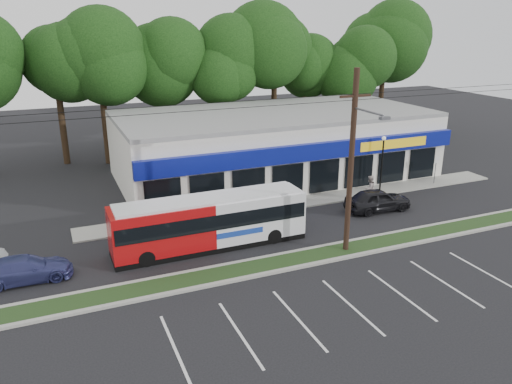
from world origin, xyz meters
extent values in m
plane|color=black|center=(0.00, 0.00, 0.00)|extent=(120.00, 120.00, 0.00)
cube|color=#223817|center=(0.00, 1.00, 0.06)|extent=(40.00, 1.60, 0.12)
cube|color=#9E9E93|center=(0.00, 0.15, 0.07)|extent=(40.00, 0.25, 0.14)
cube|color=#9E9E93|center=(0.00, 1.85, 0.07)|extent=(40.00, 0.25, 0.14)
cube|color=#9E9E93|center=(5.00, 9.00, 0.05)|extent=(32.00, 2.20, 0.10)
cube|color=silver|center=(5.50, 16.00, 2.50)|extent=(25.00, 12.00, 5.00)
cube|color=#0F1A8F|center=(5.50, 9.75, 3.40)|extent=(25.00, 0.50, 1.20)
cube|color=black|center=(5.50, 9.94, 1.40)|extent=(24.00, 0.12, 2.40)
cube|color=gold|center=(12.50, 9.48, 3.40)|extent=(6.00, 0.06, 0.70)
cube|color=gray|center=(5.50, 16.00, 5.15)|extent=(25.00, 12.00, 0.30)
cylinder|color=black|center=(3.00, 1.00, 5.00)|extent=(0.30, 0.30, 10.00)
cube|color=black|center=(3.00, 1.00, 8.60)|extent=(1.80, 0.12, 0.12)
cylinder|color=#59595E|center=(3.00, -0.20, 8.00)|extent=(0.10, 2.40, 0.10)
cube|color=#59595E|center=(3.00, -1.50, 7.90)|extent=(0.50, 0.25, 0.15)
cylinder|color=black|center=(0.00, 1.00, 8.70)|extent=(50.00, 0.02, 0.02)
cylinder|color=black|center=(0.00, 1.00, 8.40)|extent=(50.00, 0.02, 0.02)
cylinder|color=black|center=(11.00, 8.80, 2.00)|extent=(0.12, 0.12, 4.00)
sphere|color=silver|center=(11.00, 8.80, 4.10)|extent=(0.30, 0.30, 0.30)
cylinder|color=#59595E|center=(16.00, 8.60, 1.10)|extent=(0.06, 0.06, 2.20)
cube|color=white|center=(16.00, 8.55, 2.00)|extent=(0.45, 0.04, 0.45)
cylinder|color=black|center=(-11.00, 26.00, 2.86)|extent=(0.56, 0.56, 5.72)
sphere|color=black|center=(-11.00, 26.00, 8.45)|extent=(6.76, 6.76, 6.76)
cylinder|color=black|center=(-6.00, 26.00, 2.86)|extent=(0.56, 0.56, 5.72)
sphere|color=black|center=(-6.00, 26.00, 8.45)|extent=(6.76, 6.76, 6.76)
cylinder|color=black|center=(-1.00, 26.00, 2.86)|extent=(0.56, 0.56, 5.72)
sphere|color=black|center=(-1.00, 26.00, 8.45)|extent=(6.76, 6.76, 6.76)
cylinder|color=black|center=(4.00, 26.00, 2.86)|extent=(0.56, 0.56, 5.72)
sphere|color=black|center=(4.00, 26.00, 8.45)|extent=(6.76, 6.76, 6.76)
cylinder|color=black|center=(9.00, 26.00, 2.86)|extent=(0.56, 0.56, 5.72)
sphere|color=black|center=(9.00, 26.00, 8.45)|extent=(6.76, 6.76, 6.76)
cylinder|color=black|center=(14.00, 26.00, 2.86)|extent=(0.56, 0.56, 5.72)
sphere|color=black|center=(14.00, 26.00, 8.45)|extent=(6.76, 6.76, 6.76)
cylinder|color=black|center=(19.00, 26.00, 2.86)|extent=(0.56, 0.56, 5.72)
sphere|color=black|center=(19.00, 26.00, 8.45)|extent=(6.76, 6.76, 6.76)
cylinder|color=black|center=(24.00, 26.00, 2.86)|extent=(0.56, 0.56, 5.72)
sphere|color=black|center=(24.00, 26.00, 8.45)|extent=(6.76, 6.76, 6.76)
cube|color=#AB0D0F|center=(-6.52, 4.49, 1.58)|extent=(5.49, 2.30, 2.51)
cube|color=white|center=(-1.04, 4.51, 1.58)|extent=(5.49, 2.30, 2.51)
cube|color=black|center=(-3.78, 4.50, 0.18)|extent=(10.97, 2.28, 0.32)
cube|color=black|center=(-3.78, 4.50, 1.87)|extent=(10.75, 2.38, 0.87)
cube|color=black|center=(1.73, 4.52, 1.74)|extent=(0.07, 1.94, 1.28)
cube|color=#193899|center=(-2.40, 3.35, 1.05)|extent=(2.74, 0.04, 0.32)
cube|color=white|center=(-3.78, 4.50, 2.88)|extent=(10.42, 2.09, 0.16)
cylinder|color=black|center=(-7.61, 3.46, 0.44)|extent=(0.88, 0.26, 0.88)
cylinder|color=black|center=(-7.62, 5.51, 0.44)|extent=(0.88, 0.26, 0.88)
cylinder|color=black|center=(-0.27, 3.49, 0.44)|extent=(0.88, 0.26, 0.88)
cylinder|color=black|center=(-0.27, 5.53, 0.44)|extent=(0.88, 0.26, 0.88)
imported|color=black|center=(8.39, 5.53, 0.77)|extent=(4.60, 2.01, 1.54)
imported|color=navy|center=(-13.42, 4.23, 0.64)|extent=(4.48, 1.89, 1.29)
imported|color=beige|center=(2.52, 6.99, 0.78)|extent=(0.67, 0.59, 1.55)
imported|color=#B5A7A3|center=(9.00, 7.35, 0.95)|extent=(1.06, 0.90, 1.90)
camera|label=1|loc=(-11.50, -20.39, 12.14)|focal=35.00mm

